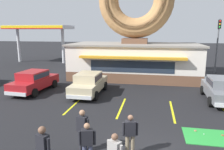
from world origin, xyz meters
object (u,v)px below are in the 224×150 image
Objects in this scene: car_champagne at (89,83)px; trash_bin at (208,82)px; car_grey at (221,88)px; pedestrian_leather_jacket_man at (43,150)px; pedestrian_hooded_kid at (87,142)px; traffic_light_pole at (218,39)px; pedestrian_clipboard_woman at (130,133)px; pedestrian_beanie_man at (83,129)px; golf_ball at (204,134)px; car_red at (34,80)px.

car_champagne is 9.64m from trash_bin.
car_grey is 2.61× the size of pedestrian_leather_jacket_man.
car_grey is at bearing 51.87° from pedestrian_hooded_kid.
trash_bin is 7.88m from traffic_light_pole.
pedestrian_hooded_kid is 0.99× the size of pedestrian_clipboard_woman.
pedestrian_beanie_man is at bearing -117.31° from traffic_light_pole.
pedestrian_leather_jacket_man is at bearing -81.81° from car_champagne.
car_champagne is at bearing 117.37° from pedestrian_clipboard_woman.
golf_ball is at bearing -105.57° from traffic_light_pole.
pedestrian_hooded_kid is 13.49m from trash_bin.
car_grey reaches higher than trash_bin.
pedestrian_beanie_man is (-1.79, -0.16, 0.08)m from pedestrian_clipboard_woman.
pedestrian_hooded_kid is at bearing -50.58° from car_red.
traffic_light_pole reaches higher than car_red.
car_grey is 1.01× the size of car_champagne.
car_grey is 9.06m from pedestrian_clipboard_woman.
car_red is 13.77m from trash_bin.
pedestrian_clipboard_woman is 1.61× the size of trash_bin.
golf_ball is 12.37m from car_red.
car_red is (-13.33, -0.14, 0.00)m from car_grey.
pedestrian_leather_jacket_man is (-7.67, -9.33, 0.12)m from car_grey.
car_red is at bearing 130.43° from pedestrian_beanie_man.
car_red is 2.98× the size of pedestrian_clipboard_woman.
car_red is at bearing 138.14° from pedestrian_clipboard_woman.
pedestrian_beanie_man reaches higher than golf_ball.
golf_ball is 5.76m from car_grey.
trash_bin is (2.07, 8.73, 0.45)m from golf_ball.
pedestrian_clipboard_woman is at bearing 4.96° from pedestrian_beanie_man.
pedestrian_beanie_man is 20.28m from traffic_light_pole.
car_grey reaches higher than pedestrian_hooded_kid.
pedestrian_beanie_man is at bearing -49.57° from car_red.
golf_ball is at bearing -103.35° from trash_bin.
car_red is (-11.22, 5.15, 0.82)m from golf_ball.
car_red is at bearing -179.05° from car_champagne.
pedestrian_leather_jacket_man is at bearing -129.43° from car_grey.
pedestrian_leather_jacket_man is at bearing -120.90° from trash_bin.
car_red reaches higher than trash_bin.
traffic_light_pole reaches higher than pedestrian_leather_jacket_man.
traffic_light_pole reaches higher than golf_ball.
car_grey is 2.94× the size of pedestrian_clipboard_woman.
car_champagne reaches higher than pedestrian_hooded_kid.
traffic_light_pole reaches higher than pedestrian_clipboard_woman.
traffic_light_pole is at bearing 74.43° from golf_ball.
pedestrian_clipboard_woman is at bearing -145.43° from golf_ball.
golf_ball is 5.46m from pedestrian_beanie_man.
golf_ball is 0.01× the size of car_red.
car_grey is 10.31m from pedestrian_beanie_man.
car_grey is (2.11, 5.30, 0.82)m from golf_ball.
car_champagne is at bearing 106.37° from pedestrian_hooded_kid.
car_red is 18.93m from traffic_light_pole.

